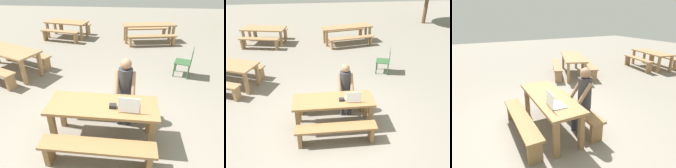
{
  "view_description": "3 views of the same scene",
  "coord_description": "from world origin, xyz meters",
  "views": [
    {
      "loc": [
        0.42,
        -2.51,
        2.61
      ],
      "look_at": [
        0.13,
        0.25,
        0.99
      ],
      "focal_mm": 30.7,
      "sensor_mm": 36.0,
      "label": 1
    },
    {
      "loc": [
        -0.37,
        -4.47,
        3.68
      ],
      "look_at": [
        0.13,
        0.25,
        0.99
      ],
      "focal_mm": 38.25,
      "sensor_mm": 36.0,
      "label": 2
    },
    {
      "loc": [
        3.09,
        -1.26,
        2.19
      ],
      "look_at": [
        0.13,
        0.25,
        0.99
      ],
      "focal_mm": 29.91,
      "sensor_mm": 36.0,
      "label": 3
    }
  ],
  "objects": [
    {
      "name": "ground_plane",
      "position": [
        0.0,
        0.0,
        0.0
      ],
      "size": [
        30.0,
        30.0,
        0.0
      ],
      "primitive_type": "plane",
      "color": "gray"
    },
    {
      "name": "picnic_table_front",
      "position": [
        0.0,
        0.0,
        0.61
      ],
      "size": [
        1.82,
        0.67,
        0.74
      ],
      "color": "olive",
      "rests_on": "ground"
    },
    {
      "name": "bench_near",
      "position": [
        0.0,
        -0.58,
        0.33
      ],
      "size": [
        1.74,
        0.3,
        0.43
      ],
      "color": "olive",
      "rests_on": "ground"
    },
    {
      "name": "bench_far",
      "position": [
        0.0,
        0.58,
        0.33
      ],
      "size": [
        1.74,
        0.3,
        0.43
      ],
      "color": "olive",
      "rests_on": "ground"
    },
    {
      "name": "laptop",
      "position": [
        0.44,
        -0.09,
        0.8
      ],
      "size": [
        0.34,
        0.29,
        0.27
      ],
      "rotation": [
        0.0,
        0.0,
        3.08
      ],
      "color": "white",
      "rests_on": "picnic_table_front"
    },
    {
      "name": "small_pouch",
      "position": [
        0.18,
        -0.07,
        0.77
      ],
      "size": [
        0.11,
        0.09,
        0.06
      ],
      "color": "black",
      "rests_on": "picnic_table_front"
    },
    {
      "name": "person_seated",
      "position": [
        0.35,
        0.54,
        0.75
      ],
      "size": [
        0.37,
        0.39,
        1.32
      ],
      "color": "#333847",
      "rests_on": "ground"
    },
    {
      "name": "plastic_chair",
      "position": [
        1.98,
        2.64,
        0.45
      ],
      "size": [
        0.56,
        0.56,
        0.83
      ],
      "rotation": [
        0.0,
        0.0,
        4.38
      ],
      "color": "#335933",
      "rests_on": "ground"
    },
    {
      "name": "picnic_table_mid",
      "position": [
        1.13,
        5.77,
        0.62
      ],
      "size": [
        2.26,
        1.05,
        0.74
      ],
      "rotation": [
        0.0,
        0.0,
        0.18
      ],
      "color": "#9E754C",
      "rests_on": "ground"
    },
    {
      "name": "bench_mid_south",
      "position": [
        1.24,
        5.18,
        0.32
      ],
      "size": [
        1.98,
        0.66,
        0.42
      ],
      "rotation": [
        0.0,
        0.0,
        0.18
      ],
      "color": "#9E754C",
      "rests_on": "ground"
    },
    {
      "name": "bench_mid_north",
      "position": [
        1.02,
        6.36,
        0.32
      ],
      "size": [
        1.98,
        0.66,
        0.42
      ],
      "rotation": [
        0.0,
        0.0,
        0.18
      ],
      "color": "#9E754C",
      "rests_on": "ground"
    },
    {
      "name": "picnic_table_rear",
      "position": [
        -2.5,
        5.99,
        0.61
      ],
      "size": [
        1.96,
        1.13,
        0.71
      ],
      "rotation": [
        0.0,
        0.0,
        -0.18
      ],
      "color": "#9E754C",
      "rests_on": "ground"
    },
    {
      "name": "bench_rear_south",
      "position": [
        -2.62,
        5.31,
        0.35
      ],
      "size": [
        1.68,
        0.59,
        0.47
      ],
      "rotation": [
        0.0,
        0.0,
        -0.18
      ],
      "color": "#9E754C",
      "rests_on": "ground"
    },
    {
      "name": "bench_rear_north",
      "position": [
        -2.37,
        6.67,
        0.35
      ],
      "size": [
        1.68,
        0.59,
        0.47
      ],
      "rotation": [
        0.0,
        0.0,
        -0.18
      ],
      "color": "#9E754C",
      "rests_on": "ground"
    },
    {
      "name": "picnic_table_distant",
      "position": [
        -3.14,
        2.3,
        0.64
      ],
      "size": [
        2.28,
        1.51,
        0.75
      ],
      "rotation": [
        0.0,
        0.0,
        -0.38
      ],
      "color": "#9E754C",
      "rests_on": "ground"
    },
    {
      "name": "bench_distant_north",
      "position": [
        -2.91,
        2.89,
        0.34
      ],
      "size": [
        1.91,
        0.99,
        0.44
      ],
      "rotation": [
        0.0,
        0.0,
        -0.38
      ],
      "color": "#9E754C",
      "rests_on": "ground"
    }
  ]
}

